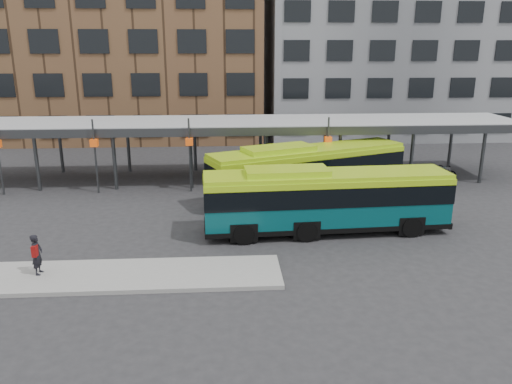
# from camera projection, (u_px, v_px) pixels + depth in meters

# --- Properties ---
(ground) EXTENTS (120.00, 120.00, 0.00)m
(ground) POSITION_uv_depth(u_px,v_px,m) (242.00, 247.00, 23.77)
(ground) COLOR #28282B
(ground) RESTS_ON ground
(boarding_island) EXTENTS (14.00, 3.00, 0.18)m
(boarding_island) POSITION_uv_depth(u_px,v_px,m) (111.00, 276.00, 20.54)
(boarding_island) COLOR gray
(boarding_island) RESTS_ON ground
(canopy) EXTENTS (40.00, 6.53, 4.80)m
(canopy) POSITION_uv_depth(u_px,v_px,m) (234.00, 124.00, 35.00)
(canopy) COLOR #999B9E
(canopy) RESTS_ON ground
(building_brick) EXTENTS (26.00, 14.00, 22.00)m
(building_brick) POSITION_uv_depth(u_px,v_px,m) (131.00, 28.00, 50.72)
(building_brick) COLOR brown
(building_brick) RESTS_ON ground
(building_grey) EXTENTS (24.00, 14.00, 20.00)m
(building_grey) POSITION_uv_depth(u_px,v_px,m) (381.00, 38.00, 52.60)
(building_grey) COLOR slate
(building_grey) RESTS_ON ground
(bus_front) EXTENTS (12.48, 3.31, 3.41)m
(bus_front) POSITION_uv_depth(u_px,v_px,m) (325.00, 199.00, 25.22)
(bus_front) COLOR #07484E
(bus_front) RESTS_ON ground
(bus_rear) EXTENTS (12.75, 7.28, 3.49)m
(bus_rear) POSITION_uv_depth(u_px,v_px,m) (308.00, 170.00, 30.82)
(bus_rear) COLOR #07484E
(bus_rear) RESTS_ON ground
(pedestrian) EXTENTS (0.42, 0.65, 1.70)m
(pedestrian) POSITION_uv_depth(u_px,v_px,m) (37.00, 254.00, 20.30)
(pedestrian) COLOR black
(pedestrian) RESTS_ON boarding_island
(bike_rack) EXTENTS (5.89, 1.46, 1.03)m
(bike_rack) POSITION_uv_depth(u_px,v_px,m) (417.00, 172.00, 35.88)
(bike_rack) COLOR slate
(bike_rack) RESTS_ON ground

